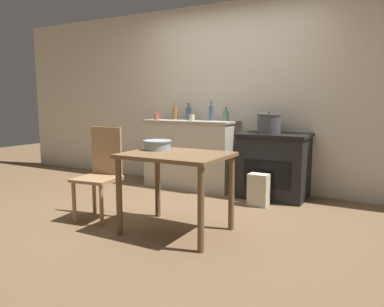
# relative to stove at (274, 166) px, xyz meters

# --- Properties ---
(ground_plane) EXTENTS (14.00, 14.00, 0.00)m
(ground_plane) POSITION_rel_stove_xyz_m (-0.72, -1.27, -0.41)
(ground_plane) COLOR brown
(wall_back) EXTENTS (8.00, 0.07, 2.55)m
(wall_back) POSITION_rel_stove_xyz_m (-0.72, 0.32, 0.86)
(wall_back) COLOR beige
(wall_back) RESTS_ON ground_plane
(counter_cabinet) EXTENTS (1.31, 0.56, 0.95)m
(counter_cabinet) POSITION_rel_stove_xyz_m (-1.21, 0.02, 0.07)
(counter_cabinet) COLOR beige
(counter_cabinet) RESTS_ON ground_plane
(stove) EXTENTS (0.85, 0.60, 0.82)m
(stove) POSITION_rel_stove_xyz_m (0.00, 0.00, 0.00)
(stove) COLOR black
(stove) RESTS_ON ground_plane
(work_table) EXTENTS (0.94, 0.72, 0.75)m
(work_table) POSITION_rel_stove_xyz_m (-0.41, -1.68, 0.22)
(work_table) COLOR brown
(work_table) RESTS_ON ground_plane
(chair) EXTENTS (0.45, 0.45, 0.95)m
(chair) POSITION_rel_stove_xyz_m (-1.32, -1.69, 0.09)
(chair) COLOR #A87F56
(chair) RESTS_ON ground_plane
(flour_sack) EXTENTS (0.23, 0.16, 0.38)m
(flour_sack) POSITION_rel_stove_xyz_m (-0.04, -0.46, -0.22)
(flour_sack) COLOR beige
(flour_sack) RESTS_ON ground_plane
(stock_pot) EXTENTS (0.30, 0.30, 0.27)m
(stock_pot) POSITION_rel_stove_xyz_m (-0.08, -0.01, 0.53)
(stock_pot) COLOR #4C4C51
(stock_pot) RESTS_ON stove
(mixing_bowl_large) EXTENTS (0.28, 0.28, 0.09)m
(mixing_bowl_large) POSITION_rel_stove_xyz_m (-0.70, -1.57, 0.39)
(mixing_bowl_large) COLOR #93A8B2
(mixing_bowl_large) RESTS_ON work_table
(bottle_far_left) EXTENTS (0.08, 0.08, 0.18)m
(bottle_far_left) POSITION_rel_stove_xyz_m (-0.72, 0.11, 0.61)
(bottle_far_left) COLOR #517F5B
(bottle_far_left) RESTS_ON counter_cabinet
(bottle_left) EXTENTS (0.08, 0.08, 0.24)m
(bottle_left) POSITION_rel_stove_xyz_m (-1.31, 0.12, 0.63)
(bottle_left) COLOR #3D5675
(bottle_left) RESTS_ON counter_cabinet
(bottle_mid_left) EXTENTS (0.08, 0.08, 0.25)m
(bottle_mid_left) POSITION_rel_stove_xyz_m (-1.51, 0.08, 0.64)
(bottle_mid_left) COLOR olive
(bottle_mid_left) RESTS_ON counter_cabinet
(bottle_center_left) EXTENTS (0.06, 0.06, 0.27)m
(bottle_center_left) POSITION_rel_stove_xyz_m (-0.92, 0.07, 0.65)
(bottle_center_left) COLOR #3D5675
(bottle_center_left) RESTS_ON counter_cabinet
(cup_center) EXTENTS (0.07, 0.07, 0.09)m
(cup_center) POSITION_rel_stove_xyz_m (-1.71, -0.11, 0.58)
(cup_center) COLOR #B74C42
(cup_center) RESTS_ON counter_cabinet
(cup_center_right) EXTENTS (0.07, 0.07, 0.09)m
(cup_center_right) POSITION_rel_stove_xyz_m (-1.12, -0.13, 0.58)
(cup_center_right) COLOR beige
(cup_center_right) RESTS_ON counter_cabinet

